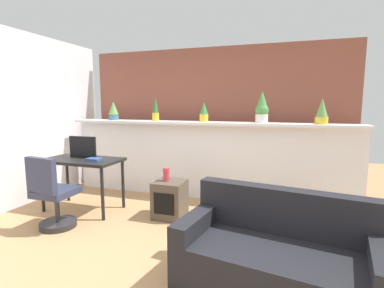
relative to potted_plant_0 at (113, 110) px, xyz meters
name	(u,v)px	position (x,y,z in m)	size (l,w,h in m)	color
ground_plane	(149,258)	(1.67, -2.00, -1.41)	(12.00, 12.00, 0.00)	tan
divider_wall	(204,161)	(1.67, 0.00, -0.81)	(4.63, 0.16, 1.21)	white
plant_shelf	(204,123)	(1.67, -0.04, -0.19)	(4.63, 0.38, 0.04)	white
brick_wall_behind	(214,120)	(1.67, 0.60, -0.16)	(4.63, 0.10, 2.50)	brown
potted_plant_0	(113,110)	(0.00, 0.00, 0.00)	(0.17, 0.17, 0.33)	#386B84
potted_plant_1	(156,110)	(0.83, -0.03, 0.02)	(0.11, 0.11, 0.39)	gold
potted_plant_2	(204,112)	(1.67, -0.04, -0.02)	(0.14, 0.14, 0.31)	gold
potted_plant_3	(262,108)	(2.56, -0.02, 0.05)	(0.19, 0.19, 0.47)	silver
potted_plant_4	(322,112)	(3.37, -0.02, 0.00)	(0.18, 0.18, 0.36)	gold
desk	(82,165)	(0.16, -1.08, -0.75)	(1.10, 0.60, 0.75)	black
tv_monitor	(83,147)	(0.12, -1.00, -0.51)	(0.43, 0.04, 0.31)	black
office_chair	(53,198)	(0.25, -1.75, -1.02)	(0.47, 0.47, 0.91)	#262628
side_cube_shelf	(170,199)	(1.46, -0.96, -1.16)	(0.40, 0.41, 0.50)	#4C4238
vase_on_shelf	(166,174)	(1.41, -0.95, -0.82)	(0.09, 0.09, 0.18)	#CC3D47
book_on_desk	(94,159)	(0.42, -1.15, -0.64)	(0.19, 0.14, 0.04)	#2D4C8C
couch	(277,258)	(2.89, -2.14, -1.13)	(1.66, 1.00, 0.80)	black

